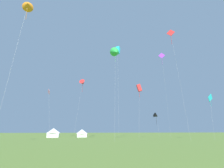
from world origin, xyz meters
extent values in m
cube|color=pink|center=(-16.31, 53.93, 14.42)|extent=(0.79, 1.80, 1.89)
cylinder|color=#B2B2B7|center=(-15.46, 52.93, 7.21)|extent=(1.71, 2.03, 14.43)
cube|color=red|center=(16.82, 33.82, 28.10)|extent=(1.89, 1.30, 2.20)
cylinder|color=maroon|center=(16.82, 33.82, 26.05)|extent=(0.07, 0.07, 2.99)
cylinder|color=#B2B2B7|center=(17.49, 32.98, 14.05)|extent=(1.37, 1.70, 28.10)
cube|color=#1EB7CC|center=(4.80, 45.88, 27.38)|extent=(2.08, 2.32, 2.69)
cylinder|color=#B2B2B7|center=(4.70, 45.15, 13.69)|extent=(0.23, 1.47, 27.38)
cone|color=black|center=(19.13, 50.69, 7.10)|extent=(1.97, 1.75, 1.92)
cylinder|color=black|center=(19.13, 50.69, 5.44)|extent=(0.05, 0.05, 2.50)
cylinder|color=#B2B2B7|center=(19.23, 50.08, 3.55)|extent=(0.20, 1.24, 7.10)
cone|color=green|center=(1.08, 33.24, 20.57)|extent=(2.39, 2.79, 2.79)
cylinder|color=#207C31|center=(1.08, 33.24, 19.00)|extent=(0.07, 0.07, 1.98)
cylinder|color=#B2B2B7|center=(0.85, 32.81, 10.28)|extent=(0.47, 0.88, 20.57)
cone|color=orange|center=(-15.70, 20.50, 20.88)|extent=(1.99, 2.02, 1.87)
cylinder|color=#A75C11|center=(-15.70, 20.50, 19.40)|extent=(0.05, 0.05, 2.10)
cylinder|color=#B2B2B7|center=(-16.43, 19.91, 10.44)|extent=(1.48, 1.20, 20.88)
cube|color=purple|center=(23.25, 51.29, 29.60)|extent=(2.34, 1.11, 2.48)
cylinder|color=#63238B|center=(23.25, 51.29, 27.47)|extent=(0.08, 0.08, 3.00)
cylinder|color=#B2B2B7|center=(23.52, 50.94, 14.80)|extent=(0.56, 0.73, 29.61)
cube|color=#1EB7CC|center=(28.59, 36.34, 10.94)|extent=(2.14, 0.93, 2.22)
cylinder|color=teal|center=(28.59, 36.34, 9.48)|extent=(0.07, 0.07, 1.75)
cylinder|color=#B2B2B7|center=(27.61, 35.52, 5.47)|extent=(1.99, 1.67, 10.94)
cube|color=red|center=(9.75, 40.90, 13.89)|extent=(1.67, 1.27, 2.17)
cylinder|color=maroon|center=(9.75, 40.90, 12.27)|extent=(0.07, 0.07, 2.15)
cylinder|color=#B2B2B7|center=(9.33, 40.62, 6.95)|extent=(0.86, 0.59, 13.89)
cone|color=red|center=(-5.51, 57.23, 18.91)|extent=(2.74, 2.93, 2.47)
cylinder|color=maroon|center=(-5.51, 57.23, 16.94)|extent=(0.06, 0.06, 2.92)
cylinder|color=#B2B2B7|center=(-6.62, 56.17, 9.46)|extent=(2.23, 2.13, 18.91)
cube|color=white|center=(-14.41, 59.46, 0.70)|extent=(3.71, 3.71, 1.39)
cone|color=white|center=(-14.41, 59.46, 2.20)|extent=(4.64, 4.64, 1.62)
cube|color=white|center=(-4.92, 59.46, 0.61)|extent=(3.27, 3.27, 1.22)
cone|color=white|center=(-4.92, 59.46, 1.94)|extent=(4.08, 4.08, 1.43)
camera|label=1|loc=(-7.75, -4.62, 2.19)|focal=28.13mm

